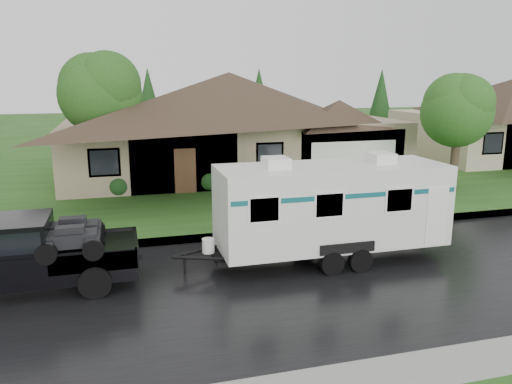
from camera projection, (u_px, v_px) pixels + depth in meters
ground at (264, 258)px, 15.45m from camera, size 140.00×140.00×0.00m
road at (285, 283)px, 13.57m from camera, size 140.00×8.00×0.01m
curb at (247, 234)px, 17.55m from camera, size 140.00×0.50×0.15m
lawn at (193, 171)px, 29.53m from camera, size 140.00×26.00×0.15m
house_main at (235, 111)px, 28.24m from camera, size 19.44×10.80×6.90m
tree_left_green at (102, 93)px, 21.87m from camera, size 4.05×4.05×6.70m
tree_right_green at (459, 109)px, 23.15m from camera, size 3.39×3.39×5.61m
shrub_row at (251, 177)px, 24.56m from camera, size 13.60×1.00×1.00m
pickup_truck at (15, 253)px, 12.86m from camera, size 5.87×2.23×1.96m
travel_trailer at (331, 205)px, 14.98m from camera, size 7.24×2.54×3.25m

